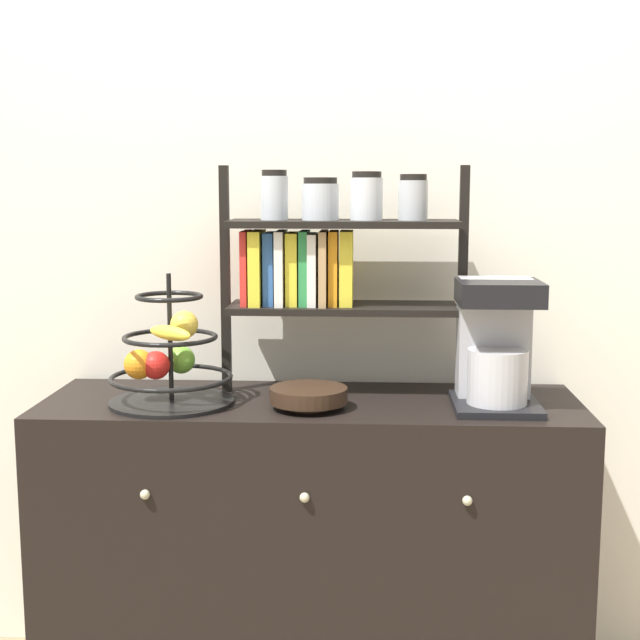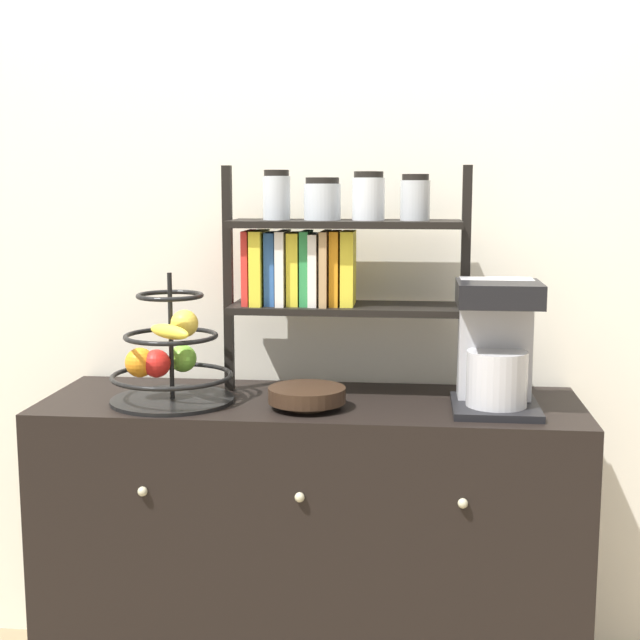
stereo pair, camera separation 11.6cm
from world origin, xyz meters
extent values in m
cube|color=silver|center=(0.00, 0.50, 1.30)|extent=(7.00, 0.05, 2.60)
cube|color=black|center=(0.00, 0.23, 0.41)|extent=(1.39, 0.45, 0.82)
sphere|color=#B2AD8C|center=(-0.38, -0.01, 0.64)|extent=(0.02, 0.02, 0.02)
sphere|color=#B2AD8C|center=(0.00, -0.01, 0.64)|extent=(0.02, 0.02, 0.02)
sphere|color=#B2AD8C|center=(0.38, -0.01, 0.64)|extent=(0.02, 0.02, 0.02)
cube|color=black|center=(0.47, 0.17, 0.83)|extent=(0.21, 0.24, 0.02)
cube|color=#B7B7BC|center=(0.47, 0.24, 0.99)|extent=(0.18, 0.10, 0.30)
cylinder|color=#B7B7BC|center=(0.47, 0.15, 0.90)|extent=(0.15, 0.15, 0.14)
cube|color=black|center=(0.47, 0.16, 1.11)|extent=(0.20, 0.19, 0.06)
cylinder|color=black|center=(-0.35, 0.17, 0.82)|extent=(0.32, 0.32, 0.01)
cylinder|color=black|center=(-0.35, 0.17, 0.99)|extent=(0.01, 0.01, 0.32)
torus|color=black|center=(-0.35, 0.17, 0.88)|extent=(0.31, 0.31, 0.01)
torus|color=black|center=(-0.35, 0.17, 0.99)|extent=(0.24, 0.24, 0.01)
torus|color=black|center=(-0.35, 0.17, 1.09)|extent=(0.17, 0.17, 0.01)
sphere|color=red|center=(-0.39, 0.15, 0.92)|extent=(0.07, 0.07, 0.07)
sphere|color=#6BAD33|center=(-0.34, 0.22, 0.92)|extent=(0.07, 0.07, 0.07)
sphere|color=orange|center=(-0.43, 0.15, 0.92)|extent=(0.08, 0.08, 0.08)
ellipsoid|color=yellow|center=(-0.34, 0.11, 1.01)|extent=(0.14, 0.12, 0.04)
sphere|color=gold|center=(-0.31, 0.16, 1.02)|extent=(0.07, 0.07, 0.07)
cylinder|color=black|center=(0.00, 0.14, 0.82)|extent=(0.11, 0.11, 0.02)
cylinder|color=black|center=(0.00, 0.14, 0.85)|extent=(0.19, 0.19, 0.04)
cube|color=black|center=(-0.23, 0.32, 1.12)|extent=(0.02, 0.02, 0.60)
cube|color=black|center=(0.39, 0.32, 1.12)|extent=(0.02, 0.02, 0.60)
cube|color=black|center=(0.08, 0.32, 1.05)|extent=(0.60, 0.20, 0.02)
cube|color=black|center=(0.08, 0.32, 1.27)|extent=(0.60, 0.20, 0.02)
cube|color=red|center=(-0.18, 0.32, 1.15)|extent=(0.02, 0.14, 0.20)
cube|color=yellow|center=(-0.15, 0.32, 1.15)|extent=(0.03, 0.16, 0.20)
cube|color=#2D599E|center=(-0.11, 0.32, 1.15)|extent=(0.03, 0.12, 0.19)
cube|color=white|center=(-0.08, 0.32, 1.15)|extent=(0.02, 0.16, 0.20)
cube|color=yellow|center=(-0.05, 0.32, 1.15)|extent=(0.03, 0.13, 0.19)
cube|color=#2D8C47|center=(-0.02, 0.32, 1.15)|extent=(0.02, 0.13, 0.20)
cube|color=white|center=(0.00, 0.32, 1.15)|extent=(0.02, 0.14, 0.19)
cube|color=tan|center=(0.03, 0.32, 1.15)|extent=(0.02, 0.16, 0.20)
cube|color=orange|center=(0.05, 0.32, 1.15)|extent=(0.02, 0.13, 0.20)
cube|color=yellow|center=(0.09, 0.32, 1.15)|extent=(0.03, 0.12, 0.20)
cylinder|color=silver|center=(-0.10, 0.32, 1.34)|extent=(0.07, 0.07, 0.11)
cylinder|color=black|center=(-0.10, 0.32, 1.40)|extent=(0.07, 0.07, 0.02)
cylinder|color=silver|center=(0.02, 0.32, 1.33)|extent=(0.10, 0.10, 0.09)
cylinder|color=black|center=(0.02, 0.32, 1.38)|extent=(0.09, 0.09, 0.02)
cylinder|color=silver|center=(0.14, 0.32, 1.33)|extent=(0.08, 0.08, 0.11)
cylinder|color=black|center=(0.14, 0.32, 1.40)|extent=(0.08, 0.08, 0.02)
cylinder|color=#ADB2B7|center=(0.26, 0.32, 1.33)|extent=(0.08, 0.08, 0.10)
cylinder|color=black|center=(0.26, 0.32, 1.39)|extent=(0.07, 0.07, 0.02)
camera|label=1|loc=(0.15, -2.02, 1.37)|focal=50.00mm
camera|label=2|loc=(0.26, -2.01, 1.37)|focal=50.00mm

